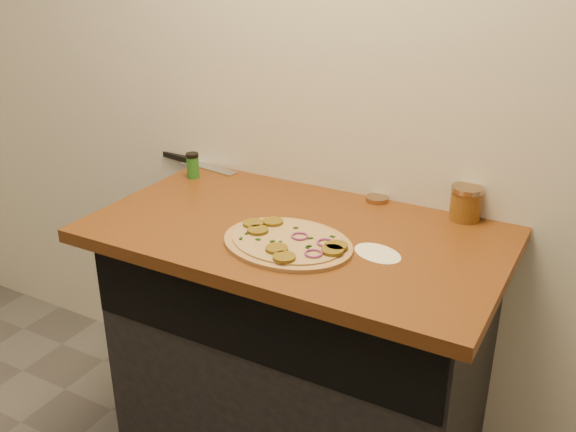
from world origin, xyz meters
The scene contains 8 objects.
cabinet centered at (0.00, 1.45, 0.43)m, with size 1.10×0.60×0.86m, color black.
countertop centered at (0.00, 1.42, 0.88)m, with size 1.20×0.70×0.04m, color #653113.
pizza centered at (0.03, 1.30, 0.91)m, with size 0.41×0.41×0.03m.
chefs_knife centered at (-0.61, 1.73, 0.91)m, with size 0.36×0.09×0.02m.
mason_jar_lid centered at (0.13, 1.72, 0.91)m, with size 0.07×0.07×0.02m, color #917454.
salsa_jar centered at (0.41, 1.72, 0.95)m, with size 0.10×0.10×0.10m.
spice_shaker centered at (-0.52, 1.61, 0.95)m, with size 0.04×0.04×0.09m.
flour_spill centered at (0.27, 1.38, 0.90)m, with size 0.14×0.14×0.00m, color silver.
Camera 1 is at (0.80, -0.08, 1.68)m, focal length 40.00 mm.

